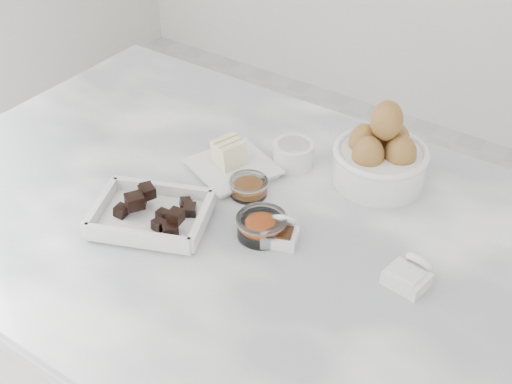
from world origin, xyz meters
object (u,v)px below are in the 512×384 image
sugar_ramekin (293,153)px  vanilla_spoon (281,233)px  zest_bowl (262,225)px  chocolate_dish (151,213)px  honey_bowl (249,187)px  salt_spoon (410,274)px  butter_plate (232,163)px  egg_bowl (381,156)px

sugar_ramekin → vanilla_spoon: sugar_ramekin is taller
zest_bowl → sugar_ramekin: bearing=108.5°
chocolate_dish → honey_bowl: size_ratio=3.27×
salt_spoon → vanilla_spoon: bearing=-172.5°
sugar_ramekin → zest_bowl: 0.21m
butter_plate → egg_bowl: 0.27m
sugar_ramekin → salt_spoon: salt_spoon is taller
butter_plate → egg_bowl: size_ratio=1.06×
chocolate_dish → zest_bowl: bearing=25.4°
chocolate_dish → egg_bowl: size_ratio=1.35×
chocolate_dish → sugar_ramekin: 0.30m
egg_bowl → honey_bowl: bearing=-135.7°
sugar_ramekin → zest_bowl: sugar_ramekin is taller
vanilla_spoon → salt_spoon: 0.22m
chocolate_dish → zest_bowl: 0.19m
salt_spoon → egg_bowl: bearing=127.3°
butter_plate → sugar_ramekin: 0.11m
butter_plate → honey_bowl: (0.06, -0.04, -0.00)m
honey_bowl → zest_bowl: (0.08, -0.08, 0.00)m
chocolate_dish → zest_bowl: chocolate_dish is taller
butter_plate → salt_spoon: butter_plate is taller
chocolate_dish → sugar_ramekin: bearing=70.2°
chocolate_dish → honey_bowl: (0.09, 0.16, -0.01)m
egg_bowl → salt_spoon: bearing=-52.7°
butter_plate → sugar_ramekin: bearing=45.8°
sugar_ramekin → vanilla_spoon: (0.10, -0.19, -0.01)m
butter_plate → sugar_ramekin: size_ratio=2.38×
egg_bowl → zest_bowl: 0.26m
butter_plate → salt_spoon: 0.40m
sugar_ramekin → vanilla_spoon: bearing=-62.7°
chocolate_dish → sugar_ramekin: chocolate_dish is taller
sugar_ramekin → chocolate_dish: bearing=-109.8°
sugar_ramekin → salt_spoon: size_ratio=0.93×
butter_plate → salt_spoon: size_ratio=2.22×
zest_bowl → salt_spoon: size_ratio=1.05×
sugar_ramekin → egg_bowl: size_ratio=0.44×
chocolate_dish → butter_plate: (0.02, 0.20, -0.00)m
vanilla_spoon → zest_bowl: bearing=-165.7°
vanilla_spoon → butter_plate: bearing=148.4°
chocolate_dish → salt_spoon: bearing=15.7°
butter_plate → honey_bowl: size_ratio=2.57×
chocolate_dish → vanilla_spoon: 0.22m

